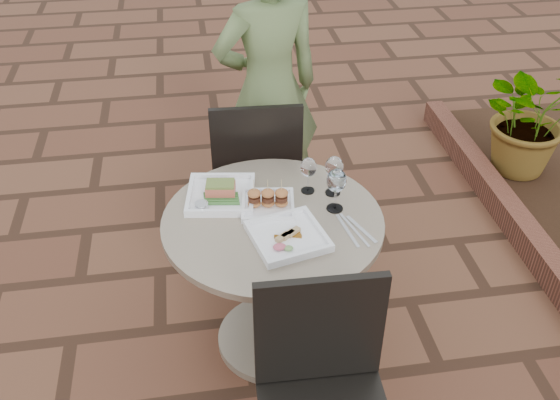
{
  "coord_description": "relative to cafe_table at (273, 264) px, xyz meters",
  "views": [
    {
      "loc": [
        -0.16,
        -2.11,
        2.28
      ],
      "look_at": [
        0.14,
        -0.15,
        0.82
      ],
      "focal_mm": 40.0,
      "sensor_mm": 36.0,
      "label": 1
    }
  ],
  "objects": [
    {
      "name": "ground",
      "position": [
        -0.11,
        0.15,
        -0.48
      ],
      "size": [
        60.0,
        60.0,
        0.0
      ],
      "primitive_type": "plane",
      "color": "brown",
      "rests_on": "ground"
    },
    {
      "name": "cafe_table",
      "position": [
        0.0,
        0.0,
        0.0
      ],
      "size": [
        0.9,
        0.9,
        0.73
      ],
      "color": "gray",
      "rests_on": "ground"
    },
    {
      "name": "chair_far",
      "position": [
        0.01,
        0.69,
        0.07
      ],
      "size": [
        0.46,
        0.46,
        0.93
      ],
      "rotation": [
        0.0,
        0.0,
        3.09
      ],
      "color": "black",
      "rests_on": "ground"
    },
    {
      "name": "chair_near",
      "position": [
        0.07,
        -0.69,
        0.07
      ],
      "size": [
        0.45,
        0.45,
        0.93
      ],
      "rotation": [
        0.0,
        0.0,
        -0.03
      ],
      "color": "black",
      "rests_on": "ground"
    },
    {
      "name": "diner",
      "position": [
        0.12,
        1.0,
        0.32
      ],
      "size": [
        0.66,
        0.51,
        1.61
      ],
      "primitive_type": "imported",
      "rotation": [
        0.0,
        0.0,
        3.37
      ],
      "color": "#576C3B",
      "rests_on": "ground"
    },
    {
      "name": "plate_salmon",
      "position": [
        -0.19,
        0.17,
        0.27
      ],
      "size": [
        0.32,
        0.32,
        0.08
      ],
      "rotation": [
        0.0,
        0.0,
        -0.15
      ],
      "color": "white",
      "rests_on": "cafe_table"
    },
    {
      "name": "plate_sliders",
      "position": [
        -0.01,
        0.08,
        0.28
      ],
      "size": [
        0.24,
        0.24,
        0.14
      ],
      "rotation": [
        0.0,
        0.0,
        -0.13
      ],
      "color": "white",
      "rests_on": "cafe_table"
    },
    {
      "name": "plate_tuna",
      "position": [
        0.04,
        -0.14,
        0.26
      ],
      "size": [
        0.33,
        0.33,
        0.03
      ],
      "rotation": [
        0.0,
        0.0,
        0.23
      ],
      "color": "white",
      "rests_on": "cafe_table"
    },
    {
      "name": "wine_glass_right",
      "position": [
        0.26,
        0.03,
        0.38
      ],
      "size": [
        0.08,
        0.08,
        0.19
      ],
      "color": "white",
      "rests_on": "cafe_table"
    },
    {
      "name": "wine_glass_mid",
      "position": [
        0.18,
        0.17,
        0.36
      ],
      "size": [
        0.07,
        0.07,
        0.16
      ],
      "color": "white",
      "rests_on": "cafe_table"
    },
    {
      "name": "wine_glass_far",
      "position": [
        0.28,
        0.14,
        0.37
      ],
      "size": [
        0.08,
        0.08,
        0.18
      ],
      "color": "white",
      "rests_on": "cafe_table"
    },
    {
      "name": "steel_ramekin",
      "position": [
        -0.28,
        0.09,
        0.27
      ],
      "size": [
        0.06,
        0.06,
        0.04
      ],
      "primitive_type": "cylinder",
      "rotation": [
        0.0,
        0.0,
        -0.08
      ],
      "color": "silver",
      "rests_on": "cafe_table"
    },
    {
      "name": "cutlery_set",
      "position": [
        0.31,
        -0.12,
        0.25
      ],
      "size": [
        0.17,
        0.25,
        0.0
      ],
      "primitive_type": null,
      "rotation": [
        0.0,
        0.0,
        0.31
      ],
      "color": "silver",
      "rests_on": "cafe_table"
    },
    {
      "name": "planter_curb",
      "position": [
        1.49,
        0.45,
        -0.41
      ],
      "size": [
        0.12,
        3.0,
        0.15
      ],
      "primitive_type": "cube",
      "color": "brown",
      "rests_on": "ground"
    },
    {
      "name": "potted_plant_a",
      "position": [
        1.78,
        1.14,
        -0.05
      ],
      "size": [
        0.69,
        0.6,
        0.75
      ],
      "primitive_type": "imported",
      "rotation": [
        0.0,
        0.0,
        -0.03
      ],
      "color": "#33662D",
      "rests_on": "mulch_bed"
    }
  ]
}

